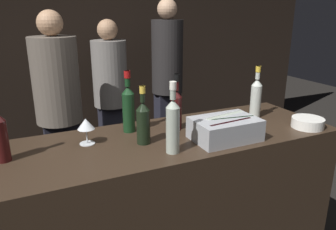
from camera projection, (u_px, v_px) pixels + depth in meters
The scene contains 15 objects.
wall_back_chalkboard at pixel (84, 40), 3.82m from camera, with size 6.40×0.06×2.80m.
bar_counter at pixel (170, 214), 2.04m from camera, with size 1.99×0.67×1.04m.
ice_bin_with_bottles at pixel (226, 127), 1.83m from camera, with size 0.36×0.25×0.13m.
bowl_white at pixel (308, 122), 2.02m from camera, with size 0.19×0.19×0.06m.
wine_glass at pixel (86, 125), 1.75m from camera, with size 0.09×0.09×0.14m.
candle_votive at pixel (237, 118), 2.11m from camera, with size 0.07×0.07×0.06m.
rose_wine_bottle at pixel (256, 96), 2.19m from camera, with size 0.07×0.07×0.35m.
red_wine_bottle_burgundy at pixel (128, 106), 1.92m from camera, with size 0.07×0.07×0.37m.
champagne_bottle at pixel (143, 121), 1.75m from camera, with size 0.07×0.07×0.32m.
white_wine_bottle at pixel (173, 123), 1.63m from camera, with size 0.07×0.07×0.37m.
red_wine_bottle_tall at pixel (0, 134), 1.54m from camera, with size 0.07×0.07×0.34m.
red_wine_bottle_black_foil at pixel (176, 106), 1.97m from camera, with size 0.07×0.07×0.34m.
person_in_hoodie at pixel (58, 103), 2.84m from camera, with size 0.39×0.39×1.74m.
person_blond_tee at pixel (167, 76), 3.58m from camera, with size 0.34×0.34×1.85m.
person_grey_polo at pixel (111, 90), 3.51m from camera, with size 0.36×0.36×1.65m.
Camera 1 is at (-0.75, -1.25, 1.73)m, focal length 35.00 mm.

